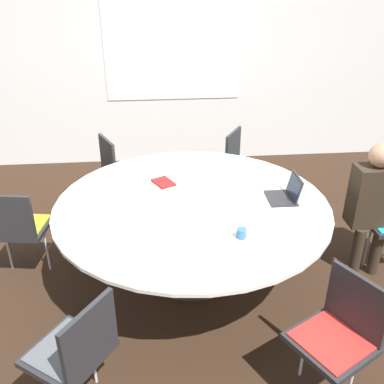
{
  "coord_description": "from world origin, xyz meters",
  "views": [
    {
      "loc": [
        -0.29,
        -3.12,
        2.47
      ],
      "look_at": [
        0.0,
        0.0,
        0.85
      ],
      "focal_mm": 40.0,
      "sensor_mm": 36.0,
      "label": 1
    }
  ],
  "objects": [
    {
      "name": "chair_2",
      "position": [
        -0.69,
        1.34,
        0.52
      ],
      "size": [
        0.57,
        0.58,
        0.87
      ],
      "rotation": [
        0.0,
        0.0,
        11.43
      ],
      "color": "#262628",
      "rests_on": "ground_plane"
    },
    {
      "name": "person_0",
      "position": [
        1.56,
        -0.03,
        0.72
      ],
      "size": [
        0.36,
        0.26,
        1.22
      ],
      "rotation": [
        0.0,
        0.0,
        9.41
      ],
      "color": "#2D2319",
      "rests_on": "ground_plane"
    },
    {
      "name": "spiral_notebook",
      "position": [
        -0.23,
        0.39,
        0.76
      ],
      "size": [
        0.23,
        0.26,
        0.02
      ],
      "color": "maroon",
      "rests_on": "conference_table"
    },
    {
      "name": "wall_back",
      "position": [
        0.0,
        2.76,
        1.35
      ],
      "size": [
        8.0,
        0.07,
        2.7
      ],
      "color": "silver",
      "rests_on": "ground_plane"
    },
    {
      "name": "chair_4",
      "position": [
        -0.8,
        -1.28,
        0.52
      ],
      "size": [
        0.6,
        0.6,
        0.87
      ],
      "rotation": [
        0.0,
        0.0,
        13.53
      ],
      "color": "#262628",
      "rests_on": "ground_plane"
    },
    {
      "name": "ground_plane",
      "position": [
        0.0,
        0.0,
        0.0
      ],
      "size": [
        16.0,
        16.0,
        0.0
      ],
      "primitive_type": "plane",
      "color": "black"
    },
    {
      "name": "chair_3",
      "position": [
        -1.5,
        0.16,
        0.52
      ],
      "size": [
        0.5,
        0.48,
        0.87
      ],
      "rotation": [
        0.0,
        0.0,
        12.42
      ],
      "color": "#262628",
      "rests_on": "ground_plane"
    },
    {
      "name": "chair_1",
      "position": [
        0.71,
        1.33,
        0.52
      ],
      "size": [
        0.59,
        0.59,
        0.87
      ],
      "rotation": [
        0.0,
        0.0,
        10.46
      ],
      "color": "#262628",
      "rests_on": "ground_plane"
    },
    {
      "name": "laptop",
      "position": [
        0.8,
        -0.01,
        0.8
      ],
      "size": [
        0.25,
        0.29,
        0.21
      ],
      "rotation": [
        0.0,
        0.0,
        4.7
      ],
      "color": "#232326",
      "rests_on": "conference_table"
    },
    {
      "name": "conference_table",
      "position": [
        0.0,
        0.0,
        0.65
      ],
      "size": [
        2.29,
        2.29,
        0.75
      ],
      "color": "#333333",
      "rests_on": "ground_plane"
    },
    {
      "name": "chair_5",
      "position": [
        0.78,
        -1.29,
        0.52
      ],
      "size": [
        0.58,
        0.59,
        0.87
      ],
      "rotation": [
        0.0,
        0.0,
        14.64
      ],
      "color": "#262628",
      "rests_on": "ground_plane"
    },
    {
      "name": "coffee_cup",
      "position": [
        0.31,
        -0.56,
        0.79
      ],
      "size": [
        0.07,
        0.07,
        0.08
      ],
      "color": "#33669E",
      "rests_on": "conference_table"
    }
  ]
}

